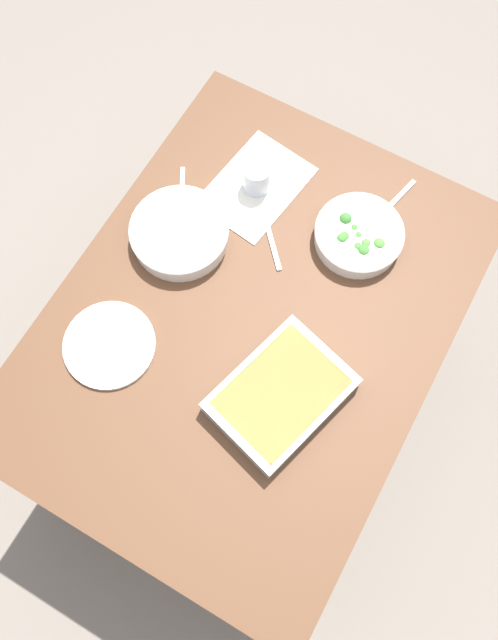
# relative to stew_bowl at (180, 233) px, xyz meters

# --- Properties ---
(ground_plane) EXTENTS (6.00, 6.00, 0.00)m
(ground_plane) POSITION_rel_stew_bowl_xyz_m (-0.11, -0.26, -0.77)
(ground_plane) COLOR slate
(dining_table) EXTENTS (1.20, 0.90, 0.74)m
(dining_table) POSITION_rel_stew_bowl_xyz_m (-0.11, -0.26, -0.12)
(dining_table) COLOR brown
(dining_table) RESTS_ON ground_plane
(placemat) EXTENTS (0.30, 0.24, 0.00)m
(placemat) POSITION_rel_stew_bowl_xyz_m (0.23, -0.09, -0.03)
(placemat) COLOR silver
(placemat) RESTS_ON dining_table
(stew_bowl) EXTENTS (0.25, 0.25, 0.06)m
(stew_bowl) POSITION_rel_stew_bowl_xyz_m (0.00, 0.00, 0.00)
(stew_bowl) COLOR silver
(stew_bowl) RESTS_ON dining_table
(broccoli_bowl) EXTENTS (0.22, 0.22, 0.06)m
(broccoli_bowl) POSITION_rel_stew_bowl_xyz_m (0.21, -0.39, -0.00)
(broccoli_bowl) COLOR silver
(broccoli_bowl) RESTS_ON dining_table
(baking_dish) EXTENTS (0.35, 0.29, 0.06)m
(baking_dish) POSITION_rel_stew_bowl_xyz_m (-0.24, -0.41, 0.00)
(baking_dish) COLOR silver
(baking_dish) RESTS_ON dining_table
(drink_cup) EXTENTS (0.07, 0.07, 0.08)m
(drink_cup) POSITION_rel_stew_bowl_xyz_m (0.23, -0.09, 0.01)
(drink_cup) COLOR #B2BCC6
(drink_cup) RESTS_ON dining_table
(side_plate) EXTENTS (0.22, 0.22, 0.01)m
(side_plate) POSITION_rel_stew_bowl_xyz_m (-0.33, -0.00, -0.03)
(side_plate) COLOR white
(side_plate) RESTS_ON dining_table
(spoon_by_stew) EXTENTS (0.16, 0.10, 0.01)m
(spoon_by_stew) POSITION_rel_stew_bowl_xyz_m (0.08, 0.05, -0.03)
(spoon_by_stew) COLOR silver
(spoon_by_stew) RESTS_ON dining_table
(spoon_by_broccoli) EXTENTS (0.17, 0.06, 0.01)m
(spoon_by_broccoli) POSITION_rel_stew_bowl_xyz_m (0.33, -0.42, -0.03)
(spoon_by_broccoli) COLOR silver
(spoon_by_broccoli) RESTS_ON dining_table
(spoon_spare) EXTENTS (0.14, 0.13, 0.01)m
(spoon_spare) POSITION_rel_stew_bowl_xyz_m (0.13, -0.18, -0.03)
(spoon_spare) COLOR silver
(spoon_spare) RESTS_ON dining_table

